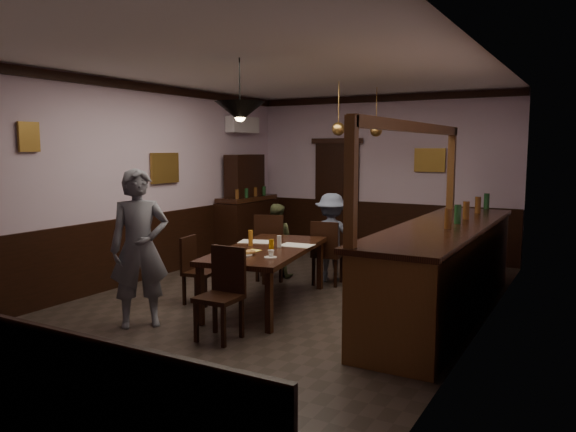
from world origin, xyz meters
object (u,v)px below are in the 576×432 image
Objects in this scene: pendant_iron at (240,112)px; chair_near at (223,289)px; chair_far_right at (326,250)px; bar_counter at (443,268)px; person_seated_right at (331,238)px; dining_table at (267,253)px; chair_side at (195,267)px; pendant_brass_mid at (338,129)px; pendant_brass_far at (376,131)px; person_standing at (140,248)px; sideboard at (247,215)px; soda_can at (271,244)px; coffee_cup at (271,253)px; person_seated_left at (276,240)px; chair_far_left at (270,244)px.

chair_near is at bearing -78.37° from pendant_iron.
bar_counter is (1.87, -0.68, 0.07)m from chair_far_right.
person_seated_right is 2.96m from pendant_iron.
dining_table is 2.68× the size of chair_side.
pendant_brass_far is (0.20, 1.06, 0.00)m from pendant_brass_mid.
chair_side is 1.14m from person_standing.
bar_counter is at bearing -80.13° from chair_side.
person_standing is at bearing 52.57° from person_seated_right.
pendant_brass_mid is at bearing 88.95° from pendant_iron.
bar_counter reaches higher than dining_table.
sideboard is at bearing 156.92° from pendant_brass_mid.
chair_far_right reaches higher than dining_table.
person_seated_right is 1.65m from soda_can.
dining_table is 1.36m from chair_far_right.
person_seated_right is at bearing 87.40° from soda_can.
pendant_brass_mid is at bearing 86.84° from soda_can.
coffee_cup is at bearing -145.94° from bar_counter.
pendant_brass_mid is at bearing 84.20° from coffee_cup.
person_standing is at bearing -105.76° from pendant_brass_far.
person_seated_left reaches higher than chair_far_right.
bar_counter is 5.11× the size of pendant_brass_far.
soda_can is 0.17× the size of pendant_iron.
pendant_brass_mid is 1.08m from pendant_brass_far.
bar_counter is 3.03m from pendant_iron.
chair_near is 1.95m from pendant_iron.
chair_near is at bearing -133.28° from bar_counter.
pendant_brass_mid is (0.19, 1.77, 1.61)m from dining_table.
pendant_brass_mid is at bearing -100.64° from pendant_brass_far.
coffee_cup is at bearing 100.73° from chair_far_left.
pendant_brass_far reaches higher than soda_can.
sideboard is at bearing 118.53° from chair_near.
sideboard is 2.33× the size of pendant_brass_far.
soda_can is 0.15× the size of pendant_brass_far.
chair_far_left is at bearing 121.74° from soda_can.
chair_near is 1.20× the size of pendant_brass_far.
person_seated_left is 3.02m from pendant_iron.
coffee_cup is (1.24, -0.15, 0.32)m from chair_side.
person_standing reaches higher than dining_table.
pendant_brass_far is at bearing 127.80° from bar_counter.
person_standing is at bearing -152.65° from coffee_cup.
pendant_iron reaches higher than chair_near.
chair_far_left is at bearing 8.49° from person_seated_right.
chair_far_left is at bearing 112.20° from pendant_iron.
person_seated_left is at bearing -160.51° from pendant_brass_mid.
person_seated_right is 0.32× the size of bar_counter.
chair_side is at bearing -111.57° from pendant_brass_far.
person_seated_left is at bearing 107.65° from chair_near.
coffee_cup is 0.55m from soda_can.
pendant_iron is (-0.23, -0.28, 1.62)m from coffee_cup.
person_seated_left is 0.28× the size of bar_counter.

